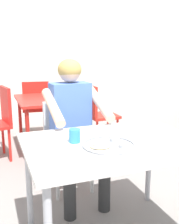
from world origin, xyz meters
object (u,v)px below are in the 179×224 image
at_px(table_foreground, 113,152).
at_px(drinking_cup, 75,135).
at_px(chair_foreground, 67,138).
at_px(table_background_red, 49,105).
at_px(diner_foreground, 74,118).
at_px(chair_red_right, 98,111).
at_px(chair_red_far, 36,105).
at_px(thali_tray, 109,145).

height_order(table_foreground, drinking_cup, drinking_cup).
relative_size(drinking_cup, chair_foreground, 0.11).
distance_m(table_foreground, chair_foreground, 0.87).
bearing_deg(table_foreground, table_background_red, 91.23).
bearing_deg(diner_foreground, chair_red_right, 59.01).
bearing_deg(chair_red_far, thali_tray, -89.46).
distance_m(chair_red_right, chair_red_far, 1.00).
relative_size(table_background_red, chair_red_far, 1.02).
height_order(thali_tray, chair_red_far, chair_red_far).
xyz_separation_m(table_foreground, drinking_cup, (-0.24, 0.07, 0.12)).
height_order(thali_tray, diner_foreground, diner_foreground).
relative_size(table_background_red, chair_red_right, 1.04).
distance_m(thali_tray, drinking_cup, 0.23).
distance_m(diner_foreground, chair_red_right, 1.40).
bearing_deg(drinking_cup, chair_foreground, 78.20).
distance_m(diner_foreground, table_background_red, 1.19).
bearing_deg(chair_red_right, chair_red_far, 136.59).
bearing_deg(thali_tray, diner_foreground, 90.56).
relative_size(table_foreground, chair_red_far, 1.34).
bearing_deg(thali_tray, drinking_cup, 139.88).
xyz_separation_m(thali_tray, drinking_cup, (-0.18, 0.15, 0.04)).
bearing_deg(chair_foreground, diner_foreground, -88.30).
relative_size(diner_foreground, chair_red_far, 1.43).
relative_size(chair_foreground, table_background_red, 0.95).
height_order(table_foreground, diner_foreground, diner_foreground).
bearing_deg(diner_foreground, chair_foreground, 91.70).
relative_size(table_foreground, chair_red_right, 1.36).
bearing_deg(table_background_red, thali_tray, -90.78).
bearing_deg(thali_tray, chair_red_right, 69.69).
height_order(chair_red_right, chair_red_far, chair_red_far).
relative_size(drinking_cup, table_background_red, 0.10).
xyz_separation_m(drinking_cup, chair_foreground, (0.16, 0.78, -0.28)).
relative_size(chair_foreground, chair_red_far, 0.97).
height_order(table_background_red, chair_red_right, chair_red_right).
distance_m(diner_foreground, chair_red_far, 1.88).
height_order(diner_foreground, table_background_red, diner_foreground).
distance_m(table_foreground, drinking_cup, 0.28).
bearing_deg(table_foreground, thali_tray, -130.36).
bearing_deg(chair_red_right, drinking_cup, -116.68).
height_order(diner_foreground, chair_red_right, diner_foreground).
relative_size(table_foreground, chair_foreground, 1.38).
xyz_separation_m(table_foreground, thali_tray, (-0.07, -0.08, 0.08)).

